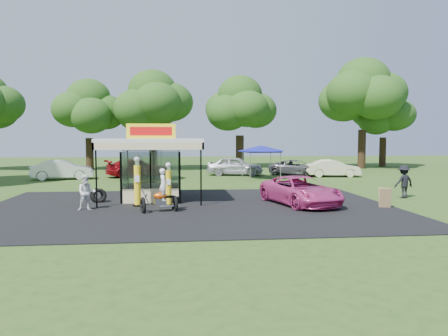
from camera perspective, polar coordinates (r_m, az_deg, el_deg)
The scene contains 24 objects.
ground at distance 19.53m, azimuth -4.23°, elevation -6.15°, with size 120.00×120.00×0.00m, color #284B17.
asphalt_apron at distance 21.50m, azimuth -4.41°, elevation -5.16°, with size 20.00×14.00×0.04m, color black.
gas_station_kiosk at distance 24.31m, azimuth -9.37°, elevation 0.04°, with size 5.40×5.40×4.18m.
gas_pump_left at distance 22.06m, azimuth -11.25°, elevation -1.82°, with size 0.48×0.48×2.57m.
gas_pump_right at distance 22.09m, azimuth -7.26°, elevation -2.20°, with size 0.41×0.41×2.22m.
motorcycle at distance 20.29m, azimuth -8.12°, elevation -3.47°, with size 1.85×1.20×2.10m.
spare_tires at distance 23.95m, azimuth -16.13°, elevation -3.48°, with size 0.96×0.64×0.80m.
a_frame_sign at distance 22.72m, azimuth 20.28°, elevation -3.69°, with size 0.59×0.63×0.98m.
kiosk_car at distance 26.62m, azimuth -9.08°, elevation -2.43°, with size 1.13×2.82×0.96m, color yellow.
pink_sedan at distance 22.58m, azimuth 9.96°, elevation -2.94°, with size 2.44×5.29×1.47m, color #CF3884.
spectator_west at distance 21.51m, azimuth -17.53°, elevation -3.09°, with size 0.83×0.65×1.71m, color white.
spectator_east_a at distance 26.82m, azimuth 22.42°, elevation -1.66°, with size 1.21×0.70×1.87m, color black.
bg_car_a at distance 38.16m, azimuth -20.37°, elevation -0.21°, with size 1.70×4.88×1.61m, color silver.
bg_car_b at distance 38.92m, azimuth -11.28°, elevation 0.01°, with size 2.20×5.41×1.57m, color maroon.
bg_car_c at distance 39.67m, azimuth 1.48°, elevation 0.27°, with size 2.04×5.06×1.72m, color #B2B3B7.
bg_car_d at distance 40.47m, azimuth 9.45°, elevation 0.05°, with size 2.30×4.99×1.39m, color #4F4F51.
bg_car_e at distance 39.36m, azimuth 14.05°, elevation -0.03°, with size 1.60×4.60×1.52m, color #F5EABB.
tent_west at distance 35.87m, azimuth -10.75°, elevation 2.92°, with size 4.44×4.44×3.10m.
tent_east at distance 36.58m, azimuth 4.86°, elevation 2.54°, with size 3.98×3.98×2.78m.
oak_far_b at distance 48.48m, azimuth -17.24°, elevation 6.84°, with size 7.88×7.88×9.39m.
oak_far_c at distance 47.03m, azimuth -9.32°, elevation 7.74°, with size 8.76×8.76×10.32m.
oak_far_d at distance 50.10m, azimuth 2.09°, elevation 7.54°, with size 8.61×8.61×10.25m.
oak_far_e at distance 51.22m, azimuth 17.68°, elevation 8.52°, with size 10.06×10.06×11.98m.
oak_far_f at distance 55.05m, azimuth 20.11°, elevation 6.46°, with size 7.80×7.80×9.40m.
Camera 1 is at (-0.64, -19.22, 3.44)m, focal length 35.00 mm.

